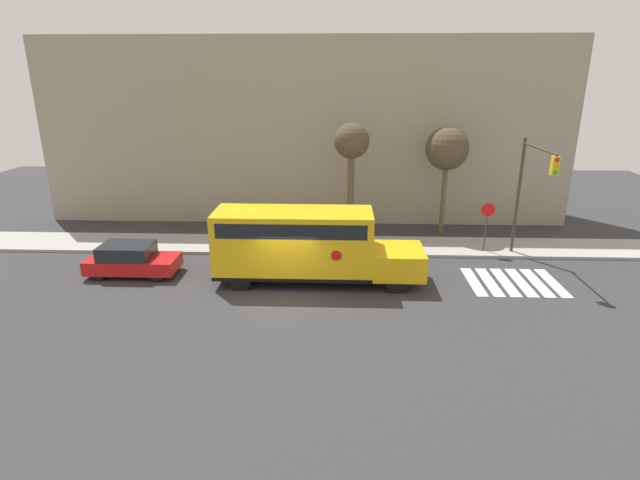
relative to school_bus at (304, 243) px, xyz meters
name	(u,v)px	position (x,y,z in m)	size (l,w,h in m)	color
ground_plane	(286,297)	(-0.63, -1.78, -1.82)	(60.00, 60.00, 0.00)	#333335
sidewalk_strip	(299,245)	(-0.63, 4.72, -1.74)	(44.00, 3.00, 0.15)	#9E9E99
building_backdrop	(306,130)	(-0.63, 11.22, 3.69)	(32.00, 4.00, 11.01)	#9E937F
crosswalk_stripes	(513,282)	(9.36, 0.22, -1.81)	(4.00, 3.20, 0.01)	white
school_bus	(304,243)	(0.00, 0.00, 0.00)	(9.14, 2.57, 3.24)	yellow
parked_car	(131,260)	(-8.03, 0.47, -1.09)	(4.08, 1.83, 1.47)	red
stop_sign	(487,220)	(9.07, 4.05, -0.04)	(0.70, 0.10, 2.68)	#38383A
traffic_light	(529,184)	(10.47, 2.78, 2.14)	(0.28, 3.95, 5.94)	#38383A
tree_near_sidewalk	(352,145)	(2.17, 6.83, 3.33)	(1.93, 1.93, 6.36)	brown
tree_far_sidewalk	(447,150)	(7.46, 7.26, 3.07)	(2.38, 2.38, 6.14)	brown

